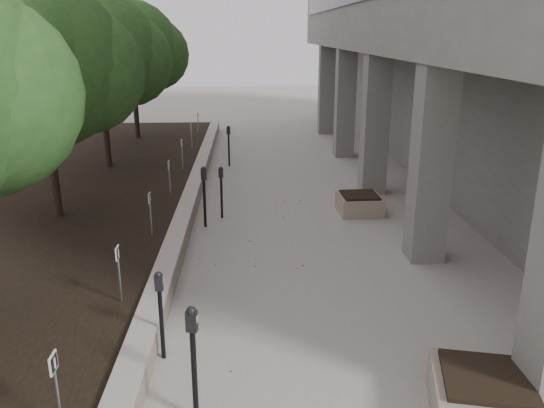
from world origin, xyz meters
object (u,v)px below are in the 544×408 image
object	(u,v)px
parking_meter_3	(204,197)
parking_meter_5	(229,146)
crabapple_tree_3	(45,100)
crabapple_tree_5	(133,70)
parking_meter_2	(161,316)
planter_front	(485,396)
crabapple_tree_4	(101,81)
planter_back	(359,203)
parking_meter_1	(194,364)
parking_meter_4	(221,193)

from	to	relation	value
parking_meter_3	parking_meter_5	bearing A→B (deg)	75.45
crabapple_tree_3	crabapple_tree_5	bearing A→B (deg)	90.00
parking_meter_2	parking_meter_3	xyz separation A→B (m)	(0.21, 5.67, 0.07)
crabapple_tree_3	planter_front	world-z (taller)	crabapple_tree_3
crabapple_tree_4	planter_front	world-z (taller)	crabapple_tree_4
crabapple_tree_3	planter_back	bearing A→B (deg)	8.13
crabapple_tree_5	parking_meter_2	bearing A→B (deg)	-78.17
planter_back	crabapple_tree_3	bearing A→B (deg)	-171.87
parking_meter_3	planter_front	world-z (taller)	parking_meter_3
parking_meter_3	planter_front	distance (m)	8.17
parking_meter_5	parking_meter_2	bearing A→B (deg)	-80.52
parking_meter_2	parking_meter_5	xyz separation A→B (m)	(0.60, 12.06, 0.03)
parking_meter_2	parking_meter_1	bearing A→B (deg)	-67.33
crabapple_tree_3	parking_meter_1	xyz separation A→B (m)	(3.84, -6.87, -2.35)
parking_meter_4	planter_back	bearing A→B (deg)	11.35
parking_meter_4	planter_back	world-z (taller)	parking_meter_4
crabapple_tree_3	parking_meter_2	world-z (taller)	crabapple_tree_3
parking_meter_2	crabapple_tree_3	bearing A→B (deg)	119.38
crabapple_tree_3	parking_meter_3	size ratio (longest dim) A/B	3.59
planter_front	planter_back	world-z (taller)	planter_front
parking_meter_2	planter_back	bearing A→B (deg)	56.41
crabapple_tree_4	crabapple_tree_5	size ratio (longest dim) A/B	1.00
parking_meter_3	parking_meter_4	world-z (taller)	parking_meter_3
planter_front	crabapple_tree_4	bearing A→B (deg)	121.64
crabapple_tree_4	planter_front	bearing A→B (deg)	-58.36
crabapple_tree_3	parking_meter_4	distance (m)	4.62
crabapple_tree_5	parking_meter_1	size ratio (longest dim) A/B	3.52
crabapple_tree_3	parking_meter_1	distance (m)	8.21
parking_meter_2	parking_meter_3	bearing A→B (deg)	86.79
parking_meter_2	planter_back	xyz separation A→B (m)	(4.20, 6.59, -0.43)
parking_meter_2	planter_front	bearing A→B (deg)	-20.71
parking_meter_1	parking_meter_5	world-z (taller)	parking_meter_1
parking_meter_5	parking_meter_1	bearing A→B (deg)	-77.70
crabapple_tree_5	parking_meter_5	distance (m)	5.71
crabapple_tree_3	parking_meter_3	distance (m)	4.19
crabapple_tree_4	parking_meter_4	distance (m)	6.20
crabapple_tree_4	planter_back	world-z (taller)	crabapple_tree_4
parking_meter_4	crabapple_tree_4	bearing A→B (deg)	139.43
crabapple_tree_5	parking_meter_1	distance (m)	17.46
crabapple_tree_4	parking_meter_3	bearing A→B (deg)	-54.54
parking_meter_1	parking_meter_4	size ratio (longest dim) A/B	1.14
parking_meter_1	parking_meter_2	world-z (taller)	parking_meter_1
parking_meter_1	crabapple_tree_5	bearing A→B (deg)	114.51
parking_meter_5	planter_back	xyz separation A→B (m)	(3.59, -5.47, -0.47)
crabapple_tree_4	parking_meter_4	world-z (taller)	crabapple_tree_4
parking_meter_5	crabapple_tree_4	bearing A→B (deg)	-145.93
parking_meter_2	planter_back	size ratio (longest dim) A/B	1.26
crabapple_tree_3	crabapple_tree_4	distance (m)	5.00
crabapple_tree_4	planter_back	bearing A→B (deg)	-27.86
parking_meter_4	crabapple_tree_5	bearing A→B (deg)	119.68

